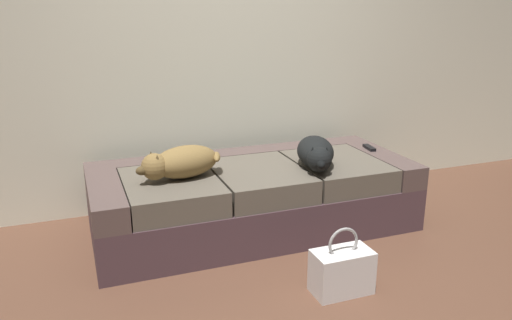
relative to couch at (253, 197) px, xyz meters
The scene contains 7 objects.
ground_plane 1.05m from the couch, 90.00° to the right, with size 10.00×10.00×0.00m, color brown.
back_wall 1.35m from the couch, 90.00° to the left, with size 6.40×0.10×2.80m, color silver.
couch is the anchor object (origin of this frame).
dog_tan 0.62m from the couch, behind, with size 0.57×0.35×0.20m.
dog_dark 0.53m from the couch, 26.49° to the right, with size 0.37×0.56×0.20m.
tv_remote 0.99m from the couch, ahead, with size 0.04×0.15×0.02m, color black.
handbag 0.97m from the couch, 80.96° to the right, with size 0.32×0.18×0.38m.
Camera 1 is at (-1.13, -2.03, 1.49)m, focal length 35.41 mm.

